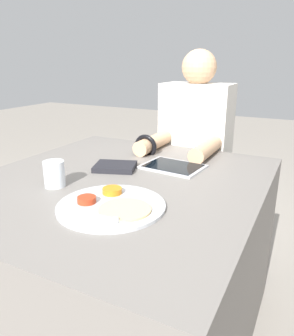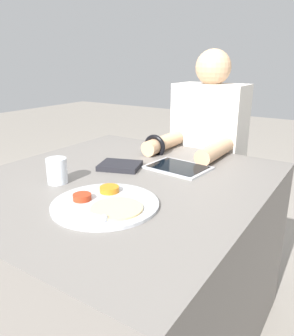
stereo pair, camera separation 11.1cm
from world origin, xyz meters
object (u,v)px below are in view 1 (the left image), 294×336
at_px(drinking_glass, 54,174).
at_px(tablet_device, 173,167).
at_px(thali_tray, 112,205).
at_px(red_notebook, 115,167).
at_px(person_diner, 194,170).

bearing_deg(drinking_glass, tablet_device, 53.11).
distance_m(thali_tray, red_notebook, 0.36).
bearing_deg(person_diner, thali_tray, -86.76).
height_order(thali_tray, tablet_device, thali_tray).
relative_size(red_notebook, drinking_glass, 2.14).
relative_size(thali_tray, tablet_device, 1.27).
bearing_deg(red_notebook, drinking_glass, -108.36).
xyz_separation_m(thali_tray, drinking_glass, (-0.27, 0.06, 0.04)).
bearing_deg(red_notebook, thali_tray, -59.16).
xyz_separation_m(red_notebook, drinking_glass, (-0.08, -0.25, 0.04)).
xyz_separation_m(thali_tray, person_diner, (-0.05, 0.87, -0.16)).
height_order(red_notebook, drinking_glass, drinking_glass).
xyz_separation_m(tablet_device, person_diner, (-0.06, 0.44, -0.16)).
xyz_separation_m(red_notebook, person_diner, (0.13, 0.56, -0.16)).
height_order(person_diner, drinking_glass, person_diner).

